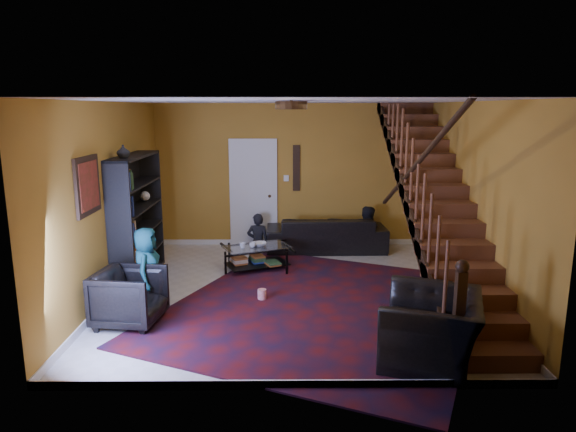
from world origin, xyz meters
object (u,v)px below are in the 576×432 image
(bookshelf, at_px, (138,221))
(armchair_left, at_px, (130,297))
(armchair_right, at_px, (431,328))
(sofa, at_px, (326,233))
(coffee_table, at_px, (257,257))

(bookshelf, xyz_separation_m, armchair_left, (0.35, -1.76, -0.60))
(armchair_right, bearing_deg, armchair_left, -86.88)
(sofa, xyz_separation_m, armchair_right, (0.78, -4.45, 0.04))
(armchair_left, relative_size, armchair_right, 0.69)
(bookshelf, bearing_deg, armchair_right, -35.18)
(sofa, distance_m, armchair_right, 4.52)
(sofa, xyz_separation_m, coffee_table, (-1.27, -1.24, -0.10))
(armchair_left, xyz_separation_m, coffee_table, (1.50, 2.23, -0.13))
(armchair_left, relative_size, coffee_table, 0.64)
(sofa, relative_size, armchair_right, 1.98)
(coffee_table, bearing_deg, sofa, 44.13)
(bookshelf, distance_m, armchair_left, 1.90)
(coffee_table, bearing_deg, armchair_right, -57.44)
(armchair_left, xyz_separation_m, armchair_right, (3.55, -0.99, 0.01))
(armchair_right, relative_size, coffee_table, 0.94)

